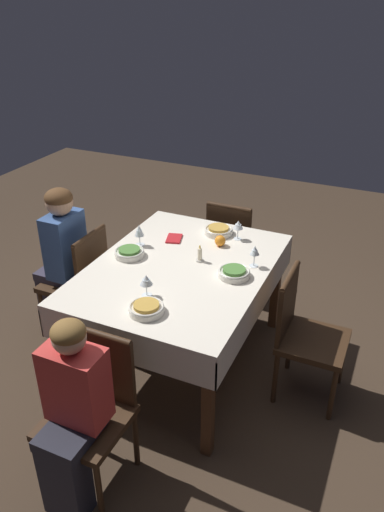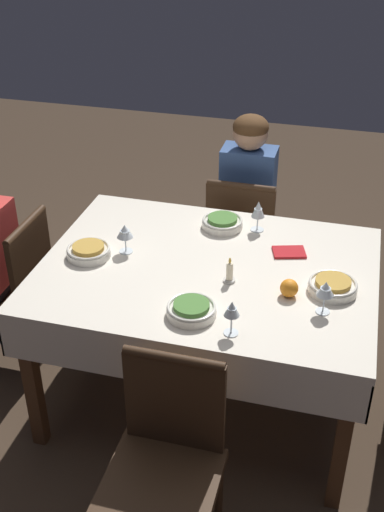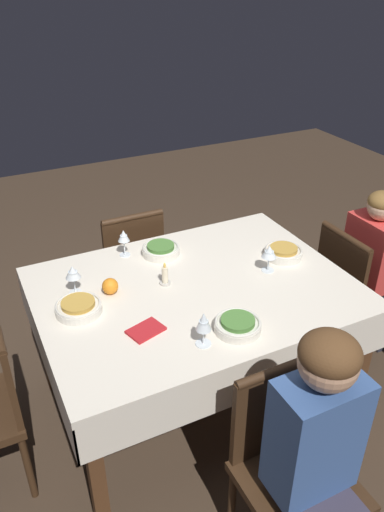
% 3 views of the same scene
% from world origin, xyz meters
% --- Properties ---
extents(ground_plane, '(8.00, 8.00, 0.00)m').
position_xyz_m(ground_plane, '(0.00, 0.00, 0.00)').
color(ground_plane, '#3D2D21').
extents(dining_table, '(1.47, 1.10, 0.77)m').
position_xyz_m(dining_table, '(0.00, 0.00, 0.69)').
color(dining_table, silver).
rests_on(dining_table, ground_plane).
extents(chair_north, '(0.41, 0.41, 0.86)m').
position_xyz_m(chair_north, '(0.01, 0.82, 0.48)').
color(chair_north, '#382314').
rests_on(chair_north, ground_plane).
extents(chair_west, '(0.41, 0.41, 0.86)m').
position_xyz_m(chair_west, '(-1.01, 0.02, 0.48)').
color(chair_west, '#382314').
rests_on(chair_west, ground_plane).
extents(chair_east, '(0.41, 0.41, 0.86)m').
position_xyz_m(chair_east, '(1.01, -0.00, 0.48)').
color(chair_east, '#382314').
rests_on(chair_east, ground_plane).
extents(chair_south, '(0.41, 0.41, 0.86)m').
position_xyz_m(chair_south, '(0.05, -0.82, 0.48)').
color(chair_south, '#382314').
rests_on(chair_south, ground_plane).
extents(person_adult_denim, '(0.30, 0.34, 1.16)m').
position_xyz_m(person_adult_denim, '(0.01, 0.97, 0.65)').
color(person_adult_denim, '#383342').
rests_on(person_adult_denim, ground_plane).
extents(person_child_red, '(0.33, 0.30, 1.06)m').
position_xyz_m(person_child_red, '(-1.17, 0.02, 0.58)').
color(person_child_red, '#282833').
rests_on(person_child_red, ground_plane).
extents(bowl_north, '(0.20, 0.20, 0.06)m').
position_xyz_m(bowl_north, '(-0.02, 0.37, 0.80)').
color(bowl_north, silver).
rests_on(bowl_north, dining_table).
extents(wine_glass_north, '(0.07, 0.07, 0.16)m').
position_xyz_m(wine_glass_north, '(0.15, 0.38, 0.88)').
color(wine_glass_north, white).
rests_on(wine_glass_north, dining_table).
extents(bowl_west, '(0.20, 0.20, 0.06)m').
position_xyz_m(bowl_west, '(-0.54, -0.05, 0.80)').
color(bowl_west, silver).
rests_on(bowl_west, dining_table).
extents(wine_glass_west, '(0.07, 0.07, 0.14)m').
position_xyz_m(wine_glass_west, '(-0.39, 0.03, 0.87)').
color(wine_glass_west, white).
rests_on(wine_glass_west, dining_table).
extents(bowl_east, '(0.21, 0.21, 0.06)m').
position_xyz_m(bowl_east, '(0.55, -0.05, 0.80)').
color(bowl_east, silver).
rests_on(bowl_east, dining_table).
extents(wine_glass_east, '(0.07, 0.07, 0.14)m').
position_xyz_m(wine_glass_east, '(0.52, -0.20, 0.88)').
color(wine_glass_east, white).
rests_on(wine_glass_east, dining_table).
extents(bowl_south, '(0.20, 0.20, 0.06)m').
position_xyz_m(bowl_south, '(0.02, -0.36, 0.80)').
color(bowl_south, silver).
rests_on(bowl_south, dining_table).
extents(wine_glass_south, '(0.06, 0.06, 0.15)m').
position_xyz_m(wine_glass_south, '(0.20, -0.43, 0.88)').
color(wine_glass_south, white).
rests_on(wine_glass_south, dining_table).
extents(candle_centerpiece, '(0.05, 0.05, 0.12)m').
position_xyz_m(candle_centerpiece, '(0.12, -0.09, 0.81)').
color(candle_centerpiece, beige).
rests_on(candle_centerpiece, dining_table).
extents(orange_fruit, '(0.08, 0.08, 0.08)m').
position_xyz_m(orange_fruit, '(0.38, -0.13, 0.81)').
color(orange_fruit, orange).
rests_on(orange_fruit, dining_table).
extents(napkin_red_folded, '(0.17, 0.14, 0.01)m').
position_xyz_m(napkin_red_folded, '(0.33, 0.21, 0.78)').
color(napkin_red_folded, red).
rests_on(napkin_red_folded, dining_table).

